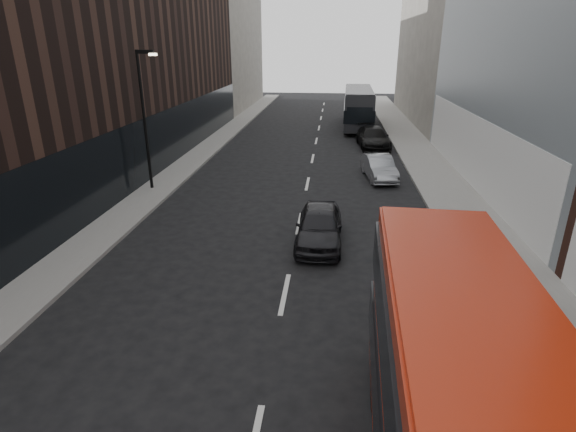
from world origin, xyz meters
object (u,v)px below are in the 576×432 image
(car_b, at_px, (379,167))
(car_c, at_px, (373,138))
(grey_bus, at_px, (358,107))
(car_a, at_px, (319,226))
(street_lamp, at_px, (145,112))

(car_b, xyz_separation_m, car_c, (0.28, 8.45, 0.08))
(grey_bus, height_order, car_b, grey_bus)
(grey_bus, bearing_deg, car_b, -86.89)
(car_a, bearing_deg, street_lamp, 147.38)
(grey_bus, height_order, car_c, grey_bus)
(car_a, bearing_deg, car_b, 72.26)
(car_b, height_order, car_c, car_c)
(street_lamp, height_order, car_b, street_lamp)
(street_lamp, distance_m, car_b, 13.26)
(grey_bus, xyz_separation_m, car_b, (0.50, -17.32, -1.22))
(car_a, height_order, car_b, car_a)
(street_lamp, bearing_deg, car_a, -33.22)
(street_lamp, xyz_separation_m, car_b, (12.30, 3.48, -3.50))
(street_lamp, bearing_deg, car_b, 15.78)
(street_lamp, height_order, grey_bus, street_lamp)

